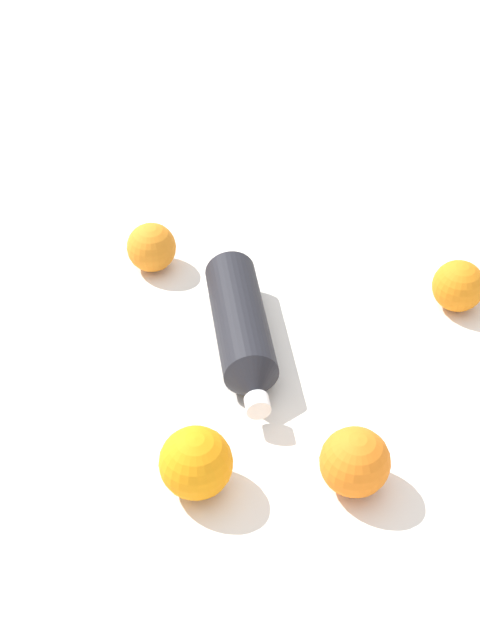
{
  "coord_description": "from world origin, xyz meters",
  "views": [
    {
      "loc": [
        0.66,
        -0.49,
        0.77
      ],
      "look_at": [
        -0.02,
        -0.01,
        0.03
      ],
      "focal_mm": 51.11,
      "sensor_mm": 36.0,
      "label": 1
    }
  ],
  "objects_px": {
    "water_bottle": "(242,331)",
    "orange_0": "(196,463)",
    "orange_3": "(151,247)",
    "orange_1": "(458,286)",
    "orange_2": "(355,462)"
  },
  "relations": [
    {
      "from": "orange_2",
      "to": "orange_0",
      "type": "bearing_deg",
      "value": -124.71
    },
    {
      "from": "orange_1",
      "to": "water_bottle",
      "type": "bearing_deg",
      "value": -108.64
    },
    {
      "from": "water_bottle",
      "to": "orange_2",
      "type": "height_order",
      "value": "orange_2"
    },
    {
      "from": "water_bottle",
      "to": "orange_0",
      "type": "xyz_separation_m",
      "value": [
        0.14,
        -0.16,
        0.01
      ]
    },
    {
      "from": "orange_0",
      "to": "orange_1",
      "type": "height_order",
      "value": "orange_0"
    },
    {
      "from": "water_bottle",
      "to": "orange_1",
      "type": "xyz_separation_m",
      "value": [
        0.09,
        0.27,
        0.0
      ]
    },
    {
      "from": "orange_0",
      "to": "orange_3",
      "type": "height_order",
      "value": "orange_0"
    },
    {
      "from": "water_bottle",
      "to": "orange_0",
      "type": "relative_size",
      "value": 3.12
    },
    {
      "from": "orange_3",
      "to": "orange_1",
      "type": "bearing_deg",
      "value": 42.91
    },
    {
      "from": "orange_3",
      "to": "orange_0",
      "type": "bearing_deg",
      "value": -24.44
    },
    {
      "from": "water_bottle",
      "to": "orange_2",
      "type": "bearing_deg",
      "value": 21.5
    },
    {
      "from": "water_bottle",
      "to": "orange_3",
      "type": "distance_m",
      "value": 0.2
    },
    {
      "from": "water_bottle",
      "to": "orange_2",
      "type": "distance_m",
      "value": 0.24
    },
    {
      "from": "water_bottle",
      "to": "orange_3",
      "type": "height_order",
      "value": "orange_3"
    },
    {
      "from": "orange_0",
      "to": "orange_2",
      "type": "bearing_deg",
      "value": 55.29
    }
  ]
}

